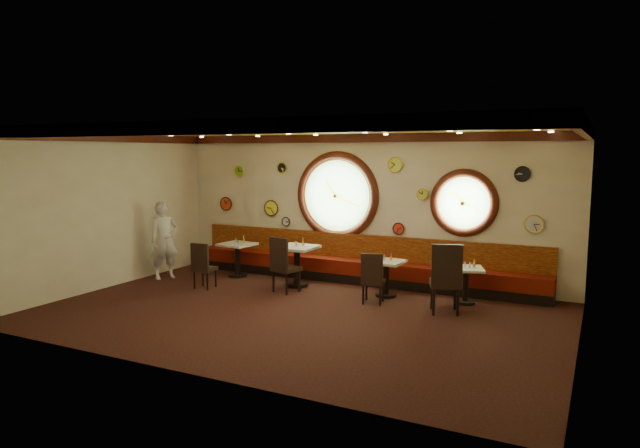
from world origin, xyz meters
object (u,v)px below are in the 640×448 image
at_px(chair_a, 202,263).
at_px(chair_b, 283,261).
at_px(condiment_a_bottle, 244,239).
at_px(condiment_a_salt, 236,241).
at_px(condiment_d_salt, 465,265).
at_px(condiment_d_pepper, 470,265).
at_px(condiment_b_salt, 296,243).
at_px(condiment_c_pepper, 384,259).
at_px(table_d, 466,281).
at_px(condiment_a_pepper, 238,242).
at_px(condiment_b_pepper, 297,244).
at_px(condiment_b_bottle, 303,242).
at_px(condiment_d_bottle, 474,263).
at_px(condiment_c_salt, 384,257).
at_px(chair_d, 446,274).
at_px(chair_c, 373,275).
at_px(condiment_c_bottle, 391,257).
at_px(waiter, 164,240).
at_px(table_a, 237,256).
at_px(table_c, 386,274).
at_px(table_b, 297,261).

relative_size(chair_a, chair_b, 0.85).
height_order(chair_a, condiment_a_bottle, chair_a).
bearing_deg(condiment_a_salt, condiment_d_salt, -0.15).
distance_m(condiment_d_pepper, condiment_a_bottle, 5.12).
xyz_separation_m(condiment_b_salt, condiment_c_pepper, (2.04, -0.18, -0.13)).
height_order(table_d, condiment_a_pepper, condiment_a_pepper).
distance_m(chair_a, condiment_a_bottle, 1.47).
distance_m(condiment_b_pepper, condiment_b_bottle, 0.18).
xyz_separation_m(table_d, condiment_d_bottle, (0.12, 0.11, 0.33)).
bearing_deg(condiment_d_pepper, condiment_c_salt, -173.87).
height_order(condiment_d_salt, condiment_d_bottle, condiment_d_bottle).
distance_m(chair_d, condiment_d_pepper, 0.93).
distance_m(chair_a, chair_c, 3.60).
height_order(chair_c, condiment_c_bottle, chair_c).
height_order(condiment_d_salt, condiment_c_pepper, condiment_c_pepper).
relative_size(condiment_c_salt, condiment_a_pepper, 1.23).
height_order(chair_b, condiment_c_bottle, chair_b).
distance_m(chair_c, condiment_a_bottle, 3.66).
bearing_deg(condiment_c_salt, condiment_d_pepper, 6.13).
bearing_deg(condiment_c_bottle, condiment_a_bottle, 175.78).
height_order(condiment_b_pepper, waiter, waiter).
distance_m(condiment_d_salt, condiment_d_pepper, 0.09).
bearing_deg(chair_a, condiment_b_salt, 33.33).
bearing_deg(table_a, condiment_d_salt, -0.11).
height_order(chair_c, condiment_a_salt, chair_c).
bearing_deg(condiment_d_bottle, chair_d, -105.64).
distance_m(table_c, condiment_b_bottle, 1.98).
distance_m(table_c, condiment_d_salt, 1.51).
relative_size(table_b, chair_d, 1.10).
bearing_deg(condiment_a_salt, chair_d, -10.31).
distance_m(table_c, waiter, 5.05).
height_order(chair_a, condiment_c_bottle, chair_a).
distance_m(condiment_c_pepper, condiment_b_bottle, 1.91).
xyz_separation_m(table_d, condiment_d_pepper, (0.06, 0.02, 0.30)).
bearing_deg(condiment_d_bottle, condiment_d_salt, -148.91).
bearing_deg(condiment_a_salt, condiment_c_pepper, -4.45).
relative_size(condiment_c_pepper, waiter, 0.06).
height_order(table_d, chair_d, chair_d).
relative_size(table_c, chair_d, 0.92).
distance_m(condiment_b_salt, condiment_d_pepper, 3.64).
bearing_deg(condiment_a_pepper, condiment_d_pepper, 0.30).
height_order(table_a, condiment_a_pepper, condiment_a_pepper).
height_order(chair_a, condiment_a_pepper, chair_a).
xyz_separation_m(condiment_a_salt, condiment_d_bottle, (5.31, 0.08, -0.06)).
relative_size(table_b, waiter, 0.49).
bearing_deg(table_d, condiment_d_pepper, 14.05).
bearing_deg(table_b, table_a, 173.03).
height_order(chair_d, condiment_a_bottle, chair_d).
distance_m(condiment_a_salt, condiment_b_pepper, 1.71).
bearing_deg(condiment_a_pepper, condiment_b_bottle, -0.57).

